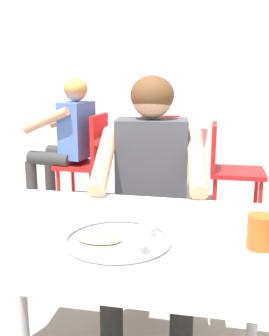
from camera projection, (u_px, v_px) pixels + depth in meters
back_wall at (199, 32)px, 4.86m from camera, size 12.00×0.12×3.40m
table_foreground at (110, 253)px, 1.32m from camera, size 1.12×0.76×0.73m
thali_tray at (118, 239)px, 1.20m from camera, size 0.32×0.32×0.03m
drinking_cup at (261, 231)px, 1.16m from camera, size 0.08×0.08×0.10m
chair_foreground at (153, 212)px, 2.18m from camera, size 0.47×0.47×0.86m
diner_foreground at (151, 182)px, 1.91m from camera, size 0.54×0.58×1.21m
table_background_red at (156, 144)px, 3.44m from camera, size 0.84×0.91×0.71m
chair_red_left at (89, 157)px, 3.57m from camera, size 0.41×0.42×0.88m
chair_red_right at (228, 166)px, 3.31m from camera, size 0.44×0.40×0.83m
chair_red_far at (161, 149)px, 4.03m from camera, size 0.42×0.46×0.83m
patron_background at (68, 132)px, 3.59m from camera, size 0.60×0.56×1.18m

